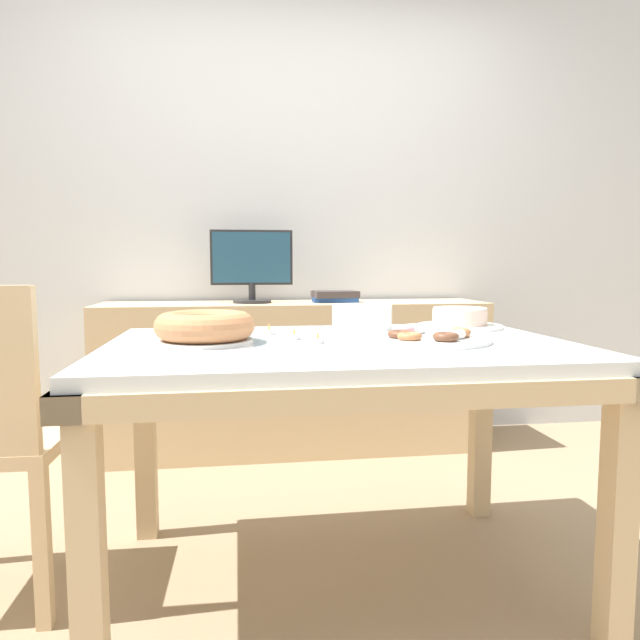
{
  "coord_description": "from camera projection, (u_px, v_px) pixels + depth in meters",
  "views": [
    {
      "loc": [
        -0.31,
        -1.67,
        0.99
      ],
      "look_at": [
        -0.05,
        0.06,
        0.82
      ],
      "focal_mm": 32.0,
      "sensor_mm": 36.0,
      "label": 1
    }
  ],
  "objects": [
    {
      "name": "computer_monitor",
      "position": [
        252.0,
        267.0,
        2.96
      ],
      "size": [
        0.42,
        0.2,
        0.38
      ],
      "color": "#262628",
      "rests_on": "sideboard"
    },
    {
      "name": "tealight_right_edge",
      "position": [
        294.0,
        336.0,
        1.76
      ],
      "size": [
        0.04,
        0.04,
        0.04
      ],
      "color": "silver",
      "rests_on": "dining_table"
    },
    {
      "name": "tealight_near_cakes",
      "position": [
        269.0,
        331.0,
        1.89
      ],
      "size": [
        0.04,
        0.04,
        0.04
      ],
      "color": "silver",
      "rests_on": "dining_table"
    },
    {
      "name": "book_stack",
      "position": [
        335.0,
        296.0,
        3.04
      ],
      "size": [
        0.24,
        0.19,
        0.06
      ],
      "color": "#23478C",
      "rests_on": "sideboard"
    },
    {
      "name": "sideboard",
      "position": [
        295.0,
        376.0,
        3.05
      ],
      "size": [
        2.02,
        0.44,
        0.79
      ],
      "color": "#D1B284",
      "rests_on": "ground"
    },
    {
      "name": "wall_back",
      "position": [
        289.0,
        211.0,
        3.26
      ],
      "size": [
        8.0,
        0.1,
        2.6
      ],
      "primitive_type": "cube",
      "color": "silver",
      "rests_on": "ground"
    },
    {
      "name": "pastry_platter",
      "position": [
        429.0,
        337.0,
        1.72
      ],
      "size": [
        0.37,
        0.37,
        0.04
      ],
      "color": "white",
      "rests_on": "dining_table"
    },
    {
      "name": "cake_golden_bundt",
      "position": [
        205.0,
        328.0,
        1.67
      ],
      "size": [
        0.29,
        0.29,
        0.09
      ],
      "color": "white",
      "rests_on": "dining_table"
    },
    {
      "name": "cake_chocolate_round",
      "position": [
        460.0,
        319.0,
        2.08
      ],
      "size": [
        0.31,
        0.31,
        0.07
      ],
      "color": "white",
      "rests_on": "dining_table"
    },
    {
      "name": "plate_stack",
      "position": [
        362.0,
        318.0,
        2.0
      ],
      "size": [
        0.21,
        0.21,
        0.09
      ],
      "color": "white",
      "rests_on": "dining_table"
    },
    {
      "name": "dining_table",
      "position": [
        340.0,
        374.0,
        1.72
      ],
      "size": [
        1.41,
        0.95,
        0.76
      ],
      "color": "silver",
      "rests_on": "ground"
    },
    {
      "name": "ground_plane",
      "position": [
        339.0,
        583.0,
        1.79
      ],
      "size": [
        12.0,
        12.0,
        0.0
      ],
      "primitive_type": "plane",
      "color": "#997F60"
    },
    {
      "name": "tealight_near_front",
      "position": [
        318.0,
        340.0,
        1.67
      ],
      "size": [
        0.04,
        0.04,
        0.04
      ],
      "color": "silver",
      "rests_on": "dining_table"
    }
  ]
}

